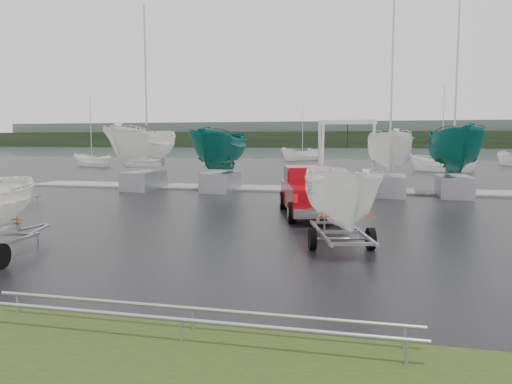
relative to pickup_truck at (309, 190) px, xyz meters
name	(u,v)px	position (x,y,z in m)	size (l,w,h in m)	color
ground_plane	(179,224)	(-4.20, -3.45, -0.99)	(120.00, 120.00, 0.00)	black
lake	(345,153)	(-4.20, 96.55, -0.99)	(300.00, 300.00, 0.00)	gray
dock	(261,188)	(-4.20, 9.55, -0.94)	(30.00, 3.00, 0.12)	gray
treeline	(356,140)	(-4.20, 166.55, 2.01)	(300.00, 8.00, 6.00)	black
far_hill	(357,134)	(-4.20, 174.55, 4.01)	(300.00, 6.00, 10.00)	#4C5651
pickup_truck	(309,190)	(0.00, 0.00, 0.00)	(3.33, 5.99, 1.89)	maroon
trailer_hitched	(342,145)	(1.64, -6.11, 1.85)	(2.20, 3.78, 5.24)	#97999F
boat_hoist	(347,145)	(0.95, 9.55, 1.68)	(3.30, 2.18, 4.12)	silver
keelboat_0	(143,118)	(-10.91, 7.55, 3.29)	(2.68, 3.20, 10.86)	#97999F
keelboat_1	(220,123)	(-6.16, 7.75, 2.97)	(2.49, 3.20, 7.73)	#97999F
keelboat_2	(391,125)	(3.31, 7.55, 2.75)	(2.36, 3.20, 10.52)	#97999F
keelboat_3	(456,118)	(6.58, 7.85, 3.11)	(2.57, 3.20, 10.75)	#97999F
mast_rack_2	(187,314)	(-0.20, -12.95, -0.64)	(7.00, 0.56, 0.06)	#97999F
moored_boat_0	(92,166)	(-28.55, 30.58, -0.98)	(2.87, 2.84, 10.91)	white
moored_boat_1	(302,160)	(-7.76, 52.41, -0.98)	(4.03, 4.03, 11.74)	white
moored_boat_2	(441,171)	(8.69, 30.11, -0.98)	(3.34, 3.31, 11.23)	white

